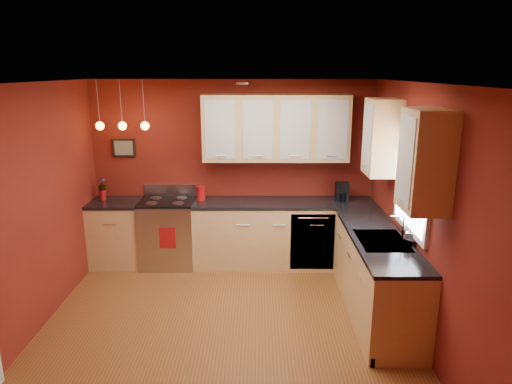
{
  "coord_description": "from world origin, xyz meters",
  "views": [
    {
      "loc": [
        0.36,
        -4.33,
        2.72
      ],
      "look_at": [
        0.33,
        1.0,
        1.29
      ],
      "focal_mm": 32.0,
      "sensor_mm": 36.0,
      "label": 1
    }
  ],
  "objects_px": {
    "red_canister": "(201,193)",
    "soap_pump": "(410,236)",
    "sink": "(382,242)",
    "coffee_maker": "(342,192)",
    "gas_range": "(169,232)"
  },
  "relations": [
    {
      "from": "red_canister",
      "to": "soap_pump",
      "type": "xyz_separation_m",
      "value": [
        2.4,
        -1.71,
        0.0
      ]
    },
    {
      "from": "sink",
      "to": "coffee_maker",
      "type": "distance_m",
      "value": 1.57
    },
    {
      "from": "sink",
      "to": "coffee_maker",
      "type": "height_order",
      "value": "sink"
    },
    {
      "from": "coffee_maker",
      "to": "soap_pump",
      "type": "bearing_deg",
      "value": -75.87
    },
    {
      "from": "gas_range",
      "to": "sink",
      "type": "distance_m",
      "value": 3.05
    },
    {
      "from": "gas_range",
      "to": "red_canister",
      "type": "bearing_deg",
      "value": 8.06
    },
    {
      "from": "red_canister",
      "to": "coffee_maker",
      "type": "height_order",
      "value": "coffee_maker"
    },
    {
      "from": "sink",
      "to": "red_canister",
      "type": "xyz_separation_m",
      "value": [
        -2.15,
        1.57,
        0.13
      ]
    },
    {
      "from": "sink",
      "to": "coffee_maker",
      "type": "xyz_separation_m",
      "value": [
        -0.17,
        1.55,
        0.14
      ]
    },
    {
      "from": "red_canister",
      "to": "soap_pump",
      "type": "bearing_deg",
      "value": -35.5
    },
    {
      "from": "red_canister",
      "to": "soap_pump",
      "type": "distance_m",
      "value": 2.95
    },
    {
      "from": "gas_range",
      "to": "sink",
      "type": "relative_size",
      "value": 1.59
    },
    {
      "from": "gas_range",
      "to": "soap_pump",
      "type": "distance_m",
      "value": 3.36
    },
    {
      "from": "sink",
      "to": "coffee_maker",
      "type": "relative_size",
      "value": 2.69
    },
    {
      "from": "gas_range",
      "to": "soap_pump",
      "type": "height_order",
      "value": "soap_pump"
    }
  ]
}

